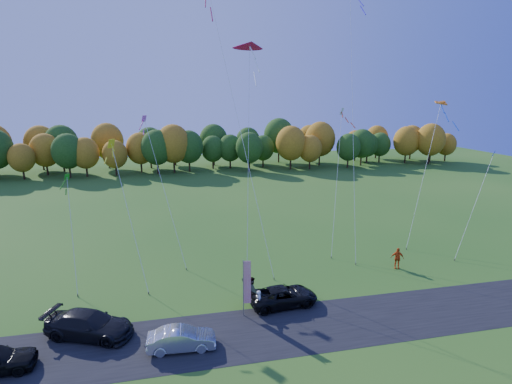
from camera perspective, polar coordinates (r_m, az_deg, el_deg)
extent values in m
plane|color=#225717|center=(31.40, 2.43, -15.08)|extent=(160.00, 160.00, 0.00)
cube|color=black|center=(28.08, 4.62, -18.85)|extent=(90.00, 6.00, 0.01)
imported|color=black|center=(30.40, 3.92, -14.61)|extent=(5.24, 2.75, 1.41)
imported|color=silver|center=(26.19, -10.60, -19.93)|extent=(4.18, 1.66, 1.35)
imported|color=black|center=(28.88, -22.73, -17.07)|extent=(6.08, 4.25, 1.63)
imported|color=white|center=(29.33, 0.48, -15.39)|extent=(0.49, 0.67, 1.68)
imported|color=gray|center=(30.78, -0.53, -13.69)|extent=(0.99, 1.11, 1.90)
imported|color=#D04913|center=(38.22, 19.53, -8.90)|extent=(1.23, 0.87, 1.93)
cylinder|color=#999999|center=(28.39, -1.82, -13.56)|extent=(0.06, 0.06, 4.20)
cube|color=red|center=(28.21, -1.28, -12.79)|extent=(0.52, 0.11, 3.15)
cube|color=navy|center=(27.74, -1.30, -10.60)|extent=(0.52, 0.10, 0.82)
cylinder|color=#4C3F33|center=(34.34, 2.58, -12.26)|extent=(0.08, 0.08, 0.20)
cylinder|color=#4C3F33|center=(38.17, 14.05, -9.94)|extent=(0.08, 0.08, 0.20)
cylinder|color=#4C3F33|center=(32.54, -1.32, -13.78)|extent=(0.08, 0.08, 0.20)
cone|color=#C30C42|center=(38.50, -0.92, 20.27)|extent=(2.95, 2.26, 3.23)
cylinder|color=#4C3F33|center=(43.31, 20.68, -7.57)|extent=(0.08, 0.08, 0.20)
cube|color=orange|center=(49.45, 24.92, 11.45)|extent=(2.72, 0.96, 1.07)
cylinder|color=#4C3F33|center=(33.12, -15.10, -13.77)|extent=(0.08, 0.08, 0.20)
cube|color=yellow|center=(35.49, -19.98, 6.51)|extent=(1.28, 1.28, 1.53)
cylinder|color=#4C3F33|center=(34.56, -24.12, -13.33)|extent=(0.08, 0.08, 0.20)
cube|color=#189118|center=(36.36, -25.40, 1.97)|extent=(0.89, 0.89, 1.05)
cylinder|color=#4C3F33|center=(39.14, 10.70, -9.16)|extent=(0.08, 0.08, 0.20)
cube|color=silver|center=(44.43, 12.16, 11.23)|extent=(1.24, 1.24, 1.47)
cylinder|color=#4C3F33|center=(36.62, -9.93, -10.76)|extent=(0.08, 0.08, 0.20)
cube|color=#FF54DC|center=(40.57, -15.71, 10.07)|extent=(1.05, 1.05, 1.24)
cylinder|color=#4C3F33|center=(42.29, 26.50, -8.66)|extent=(0.08, 0.08, 0.20)
cube|color=#0B19A1|center=(45.85, 30.84, 4.76)|extent=(0.90, 0.90, 1.06)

